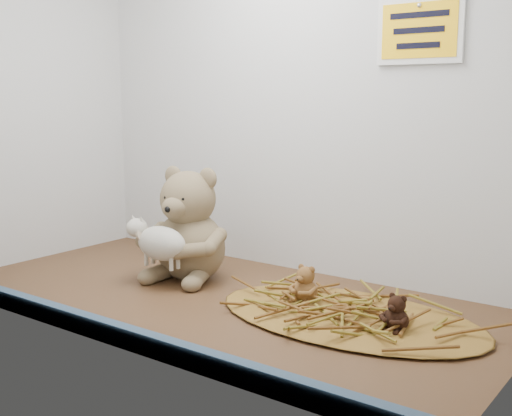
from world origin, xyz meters
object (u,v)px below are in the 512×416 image
Objects in this scene: mini_teddy_brown at (397,311)px; mini_teddy_tan at (306,282)px; toy_lamb at (162,243)px; main_teddy at (190,223)px.

mini_teddy_tan is at bearing -178.72° from mini_teddy_brown.
toy_lamb is at bearing -163.87° from mini_teddy_brown.
mini_teddy_tan is 21.89cm from mini_teddy_brown.
main_teddy is 3.95× the size of mini_teddy_brown.
toy_lamb is at bearing -99.56° from main_teddy.
main_teddy is at bearing -174.87° from mini_teddy_tan.
mini_teddy_brown is (53.90, 3.81, -5.57)cm from toy_lamb.
toy_lamb reaches higher than mini_teddy_brown.
mini_teddy_tan is (32.40, -1.41, -8.15)cm from main_teddy.
toy_lamb is 2.17× the size of mini_teddy_tan.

